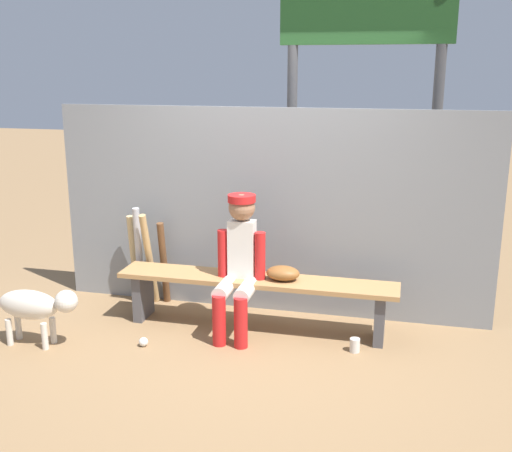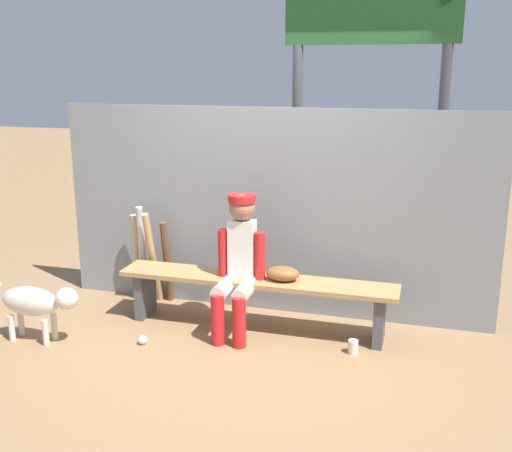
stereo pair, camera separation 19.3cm
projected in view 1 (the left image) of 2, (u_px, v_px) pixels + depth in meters
ground_plane at (256, 328)px, 5.26m from camera, size 30.00×30.00×0.00m
chainlink_fence at (268, 212)px, 5.46m from camera, size 3.94×0.03×1.84m
dugout_bench at (256, 289)px, 5.17m from camera, size 2.37×0.36×0.46m
player_seated at (238, 260)px, 5.02m from camera, size 0.41×0.55×1.17m
baseball_glove at (283, 273)px, 5.08m from camera, size 0.28×0.20×0.12m
bat_wood_dark at (164, 263)px, 5.72m from camera, size 0.07×0.18×0.80m
bat_wood_tan at (150, 259)px, 5.66m from camera, size 0.07×0.28×0.90m
bat_aluminum_silver at (139, 256)px, 5.69m from camera, size 0.08×0.14×0.94m
bat_wood_natural at (134, 258)px, 5.80m from camera, size 0.07×0.16×0.85m
baseball at (143, 342)px, 4.91m from camera, size 0.07×0.07×0.07m
cup_on_ground at (355, 345)px, 4.82m from camera, size 0.08×0.08×0.11m
cup_on_bench at (243, 268)px, 5.22m from camera, size 0.08×0.08×0.11m
scoreboard at (372, 39)px, 5.69m from camera, size 1.89×0.27×3.54m
dog at (35, 306)px, 4.87m from camera, size 0.84×0.20×0.49m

